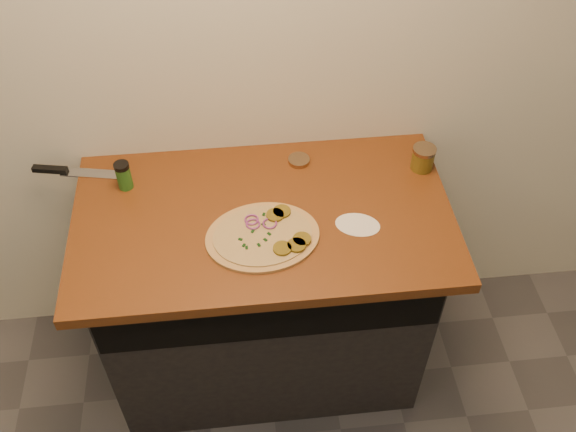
{
  "coord_description": "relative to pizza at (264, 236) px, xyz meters",
  "views": [
    {
      "loc": [
        -0.07,
        0.02,
        2.36
      ],
      "look_at": [
        0.07,
        1.35,
        0.95
      ],
      "focal_mm": 40.0,
      "sensor_mm": 36.0,
      "label": 1
    }
  ],
  "objects": [
    {
      "name": "mason_jar_lid",
      "position": [
        0.15,
        0.33,
        -0.0
      ],
      "size": [
        0.09,
        0.09,
        0.02
      ],
      "primitive_type": "cylinder",
      "rotation": [
        0.0,
        0.0,
        0.27
      ],
      "color": "#917454",
      "rests_on": "countertop"
    },
    {
      "name": "cabinet",
      "position": [
        0.0,
        0.13,
        -0.48
      ],
      "size": [
        1.1,
        0.6,
        0.86
      ],
      "primitive_type": "cube",
      "color": "black",
      "rests_on": "ground"
    },
    {
      "name": "spice_shaker",
      "position": [
        -0.43,
        0.27,
        0.04
      ],
      "size": [
        0.05,
        0.05,
        0.1
      ],
      "color": "#27611E",
      "rests_on": "countertop"
    },
    {
      "name": "pizza",
      "position": [
        0.0,
        0.0,
        0.0
      ],
      "size": [
        0.38,
        0.38,
        0.02
      ],
      "color": "tan",
      "rests_on": "countertop"
    },
    {
      "name": "chefs_knife",
      "position": [
        -0.62,
        0.36,
        -0.0
      ],
      "size": [
        0.32,
        0.09,
        0.02
      ],
      "color": "#B7BAC1",
      "rests_on": "countertop"
    },
    {
      "name": "salsa_jar",
      "position": [
        0.55,
        0.26,
        0.03
      ],
      "size": [
        0.08,
        0.08,
        0.09
      ],
      "color": "maroon",
      "rests_on": "countertop"
    },
    {
      "name": "countertop",
      "position": [
        0.0,
        0.1,
        -0.03
      ],
      "size": [
        1.2,
        0.7,
        0.04
      ],
      "primitive_type": "cube",
      "color": "brown",
      "rests_on": "cabinet"
    },
    {
      "name": "flour_spill",
      "position": [
        0.29,
        0.02,
        -0.01
      ],
      "size": [
        0.18,
        0.18,
        0.0
      ],
      "primitive_type": "cylinder",
      "rotation": [
        0.0,
        0.0,
        -0.3
      ],
      "color": "silver",
      "rests_on": "countertop"
    }
  ]
}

